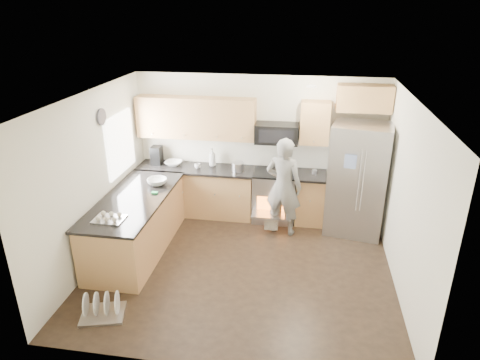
% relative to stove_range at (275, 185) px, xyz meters
% --- Properties ---
extents(ground, '(4.50, 4.50, 0.00)m').
position_rel_stove_range_xyz_m(ground, '(-0.35, -1.69, -0.68)').
color(ground, black).
rests_on(ground, ground).
extents(room_shell, '(4.54, 4.04, 2.62)m').
position_rel_stove_range_xyz_m(room_shell, '(-0.39, -1.68, 1.00)').
color(room_shell, white).
rests_on(room_shell, ground).
extents(back_cabinet_run, '(4.45, 0.64, 2.50)m').
position_rel_stove_range_xyz_m(back_cabinet_run, '(-0.94, 0.05, 0.29)').
color(back_cabinet_run, '#BA7F4A').
rests_on(back_cabinet_run, ground).
extents(peninsula, '(0.96, 2.36, 1.03)m').
position_rel_stove_range_xyz_m(peninsula, '(-2.10, -1.44, -0.21)').
color(peninsula, '#BA7F4A').
rests_on(peninsula, ground).
extents(stove_range, '(0.76, 0.97, 1.79)m').
position_rel_stove_range_xyz_m(stove_range, '(0.00, 0.00, 0.00)').
color(stove_range, '#B7B7BC').
rests_on(stove_range, ground).
extents(refrigerator, '(1.06, 0.89, 1.94)m').
position_rel_stove_range_xyz_m(refrigerator, '(1.42, -0.24, 0.29)').
color(refrigerator, '#B7B7BC').
rests_on(refrigerator, ground).
extents(person, '(0.71, 0.56, 1.73)m').
position_rel_stove_range_xyz_m(person, '(0.19, -0.49, 0.19)').
color(person, gray).
rests_on(person, ground).
extents(dish_rack, '(0.64, 0.56, 0.34)m').
position_rel_stove_range_xyz_m(dish_rack, '(-1.95, -3.06, -0.59)').
color(dish_rack, '#B7B7BC').
rests_on(dish_rack, ground).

